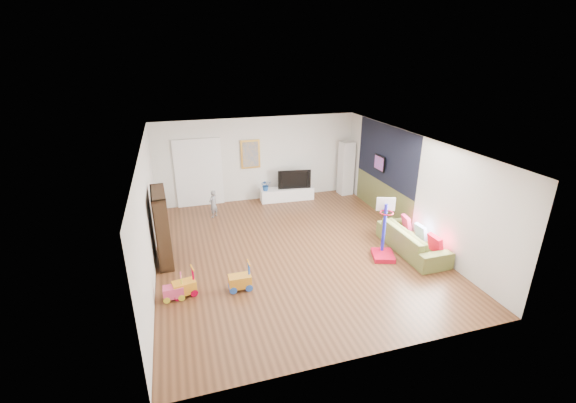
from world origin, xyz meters
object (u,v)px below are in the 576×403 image
object	(u,v)px
media_console	(287,194)
sofa	(412,240)
bookshelf	(162,227)
basketball_hoop	(386,230)

from	to	relation	value
media_console	sofa	world-z (taller)	sofa
sofa	media_console	bearing A→B (deg)	24.32
media_console	bookshelf	bearing A→B (deg)	-140.03
sofa	basketball_hoop	distance (m)	0.93
sofa	basketball_hoop	size ratio (longest dim) A/B	1.43
media_console	bookshelf	world-z (taller)	bookshelf
bookshelf	basketball_hoop	world-z (taller)	bookshelf
bookshelf	sofa	distance (m)	5.98
basketball_hoop	bookshelf	bearing A→B (deg)	-176.57
media_console	basketball_hoop	distance (m)	4.50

